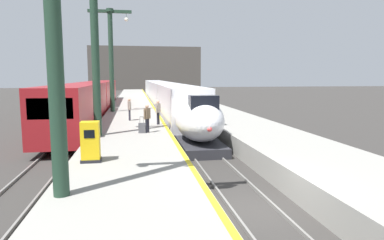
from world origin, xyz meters
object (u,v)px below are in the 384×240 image
object	(u,v)px
passenger_near_edge	(147,116)
ticket_machine_yellow	(91,143)
highspeed_train_main	(164,95)
station_column_far	(111,51)
passenger_mid_platform	(129,108)
station_column_mid	(94,29)
rolling_suitcase	(142,128)
passenger_far_waiting	(158,110)
regional_train_adjacent	(93,98)

from	to	relation	value
passenger_near_edge	ticket_machine_yellow	size ratio (longest dim) A/B	1.06
highspeed_train_main	station_column_far	bearing A→B (deg)	-118.31
passenger_mid_platform	passenger_near_edge	bearing A→B (deg)	-79.38
station_column_mid	rolling_suitcase	xyz separation A→B (m)	(2.48, 0.41, -5.64)
station_column_far	rolling_suitcase	xyz separation A→B (m)	(2.48, -13.20, -5.44)
passenger_mid_platform	passenger_far_waiting	size ratio (longest dim) A/B	1.00
passenger_near_edge	rolling_suitcase	size ratio (longest dim) A/B	1.72
highspeed_train_main	passenger_mid_platform	distance (m)	18.59
station_column_far	rolling_suitcase	bearing A→B (deg)	-79.35
passenger_far_waiting	passenger_near_edge	bearing A→B (deg)	-104.48
passenger_mid_platform	rolling_suitcase	world-z (taller)	passenger_mid_platform
station_column_mid	rolling_suitcase	bearing A→B (deg)	9.33
highspeed_train_main	station_column_mid	size ratio (longest dim) A/B	5.63
passenger_near_edge	station_column_far	bearing A→B (deg)	102.12
passenger_mid_platform	passenger_far_waiting	xyz separation A→B (m)	(2.01, -2.53, 0.00)
station_column_far	passenger_mid_platform	world-z (taller)	station_column_far
ticket_machine_yellow	passenger_near_edge	bearing A→B (deg)	69.78
rolling_suitcase	passenger_near_edge	bearing A→B (deg)	13.50
passenger_near_edge	regional_train_adjacent	bearing A→B (deg)	107.22
passenger_far_waiting	rolling_suitcase	distance (m)	3.78
passenger_near_edge	highspeed_train_main	bearing A→B (deg)	82.70
highspeed_train_main	regional_train_adjacent	bearing A→B (deg)	-135.75
regional_train_adjacent	passenger_mid_platform	size ratio (longest dim) A/B	21.66
regional_train_adjacent	station_column_far	distance (m)	6.00
highspeed_train_main	passenger_mid_platform	xyz separation A→B (m)	(-4.20, -18.11, 0.08)
highspeed_train_main	passenger_mid_platform	size ratio (longest dim) A/B	33.24
highspeed_train_main	passenger_near_edge	xyz separation A→B (m)	(-3.08, -24.07, 0.08)
station_column_mid	passenger_near_edge	world-z (taller)	station_column_mid
highspeed_train_main	regional_train_adjacent	size ratio (longest dim) A/B	1.53
highspeed_train_main	regional_train_adjacent	distance (m)	11.31
station_column_far	passenger_mid_platform	xyz separation A→B (m)	(1.70, -7.15, -4.75)
station_column_mid	rolling_suitcase	world-z (taller)	station_column_mid
regional_train_adjacent	passenger_far_waiting	bearing A→B (deg)	-65.15
station_column_mid	passenger_near_edge	distance (m)	5.72
regional_train_adjacent	passenger_mid_platform	bearing A→B (deg)	-69.12
passenger_mid_platform	station_column_mid	bearing A→B (deg)	-104.74
ticket_machine_yellow	station_column_mid	bearing A→B (deg)	93.23
rolling_suitcase	regional_train_adjacent	bearing A→B (deg)	106.07
highspeed_train_main	passenger_far_waiting	distance (m)	20.75
regional_train_adjacent	passenger_near_edge	distance (m)	16.94
passenger_mid_platform	ticket_machine_yellow	size ratio (longest dim) A/B	1.06
station_column_far	passenger_mid_platform	distance (m)	8.76
passenger_far_waiting	rolling_suitcase	world-z (taller)	passenger_far_waiting
station_column_mid	station_column_far	size ratio (longest dim) A/B	1.04
station_column_mid	passenger_mid_platform	size ratio (longest dim) A/B	5.90
passenger_far_waiting	rolling_suitcase	bearing A→B (deg)	-109.15
station_column_mid	passenger_far_waiting	distance (m)	7.32
station_column_far	ticket_machine_yellow	size ratio (longest dim) A/B	6.00
station_column_far	ticket_machine_yellow	world-z (taller)	station_column_far
station_column_far	rolling_suitcase	distance (m)	14.49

